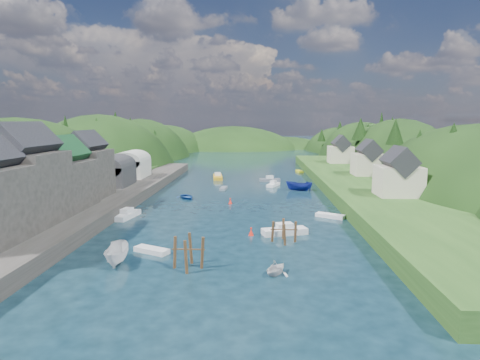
{
  "coord_description": "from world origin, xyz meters",
  "views": [
    {
      "loc": [
        3.33,
        -45.88,
        15.02
      ],
      "look_at": [
        0.0,
        28.0,
        4.0
      ],
      "focal_mm": 30.0,
      "sensor_mm": 36.0,
      "label": 1
    }
  ],
  "objects_px": {
    "piling_cluster_far": "(284,234)",
    "channel_buoy_near": "(251,232)",
    "piling_cluster_near": "(189,255)",
    "channel_buoy_far": "(230,201)"
  },
  "relations": [
    {
      "from": "piling_cluster_far",
      "to": "channel_buoy_far",
      "type": "bearing_deg",
      "value": 110.04
    },
    {
      "from": "piling_cluster_near",
      "to": "channel_buoy_near",
      "type": "distance_m",
      "value": 13.63
    },
    {
      "from": "piling_cluster_near",
      "to": "piling_cluster_far",
      "type": "distance_m",
      "value": 14.03
    },
    {
      "from": "channel_buoy_near",
      "to": "channel_buoy_far",
      "type": "height_order",
      "value": "same"
    },
    {
      "from": "piling_cluster_near",
      "to": "channel_buoy_near",
      "type": "height_order",
      "value": "piling_cluster_near"
    },
    {
      "from": "piling_cluster_far",
      "to": "channel_buoy_near",
      "type": "height_order",
      "value": "piling_cluster_far"
    },
    {
      "from": "piling_cluster_far",
      "to": "channel_buoy_near",
      "type": "distance_m",
      "value": 4.94
    },
    {
      "from": "piling_cluster_far",
      "to": "channel_buoy_far",
      "type": "distance_m",
      "value": 24.17
    },
    {
      "from": "piling_cluster_far",
      "to": "channel_buoy_near",
      "type": "bearing_deg",
      "value": 147.67
    },
    {
      "from": "piling_cluster_near",
      "to": "channel_buoy_far",
      "type": "xyz_separation_m",
      "value": [
        2.05,
        32.18,
        -0.93
      ]
    }
  ]
}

